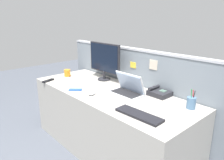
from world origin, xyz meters
TOP-DOWN VIEW (x-y plane):
  - ground_plane at (0.00, 0.00)m, footprint 10.00×10.00m
  - desk at (0.00, 0.00)m, footprint 2.06×0.80m
  - cubicle_divider at (-0.00, 0.44)m, footprint 2.48×0.08m
  - desktop_monitor at (-0.38, 0.26)m, footprint 0.55×0.17m
  - laptop at (0.21, 0.08)m, footprint 0.37×0.24m
  - desk_phone at (0.46, 0.31)m, footprint 0.22×0.18m
  - keyboard_main at (0.65, -0.23)m, footprint 0.44×0.15m
  - computer_mouse_right_hand at (-0.03, -0.22)m, footprint 0.08×0.11m
  - pen_cup at (0.86, 0.25)m, footprint 0.08×0.08m
  - cell_phone_blue_case at (-0.28, -0.26)m, footprint 0.15×0.16m
  - tv_remote at (-0.81, -0.34)m, footprint 0.09×0.18m
  - coffee_mug at (-0.85, -0.02)m, footprint 0.12×0.09m

SIDE VIEW (x-z plane):
  - ground_plane at x=0.00m, z-range 0.00..0.00m
  - desk at x=0.00m, z-range 0.00..0.75m
  - cubicle_divider at x=0.00m, z-range 0.00..1.19m
  - cell_phone_blue_case at x=-0.28m, z-range 0.75..0.76m
  - tv_remote at x=-0.81m, z-range 0.75..0.77m
  - keyboard_main at x=0.65m, z-range 0.75..0.77m
  - computer_mouse_right_hand at x=-0.03m, z-range 0.75..0.78m
  - desk_phone at x=0.46m, z-range 0.73..0.82m
  - coffee_mug at x=-0.85m, z-range 0.75..0.84m
  - pen_cup at x=0.86m, z-range 0.71..0.90m
  - laptop at x=0.21m, z-range 0.69..0.92m
  - desktop_monitor at x=-0.38m, z-range 0.78..1.26m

